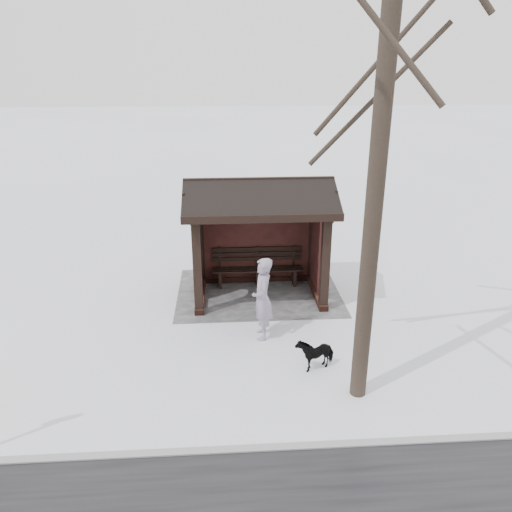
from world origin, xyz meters
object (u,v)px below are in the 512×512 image
Objects in this scene: pedestrian at (262,299)px; dog at (315,352)px; bus_shelter at (259,213)px; tree_near at (390,22)px.

pedestrian is 1.66m from dog.
pedestrian reaches higher than dog.
bus_shelter is 2.56m from pedestrian.
bus_shelter reaches higher than dog.
bus_shelter is 1.95× the size of pedestrian.
bus_shelter is 4.71× the size of dog.
pedestrian is (0.08, 2.23, -1.24)m from bus_shelter.
dog is (0.63, -0.90, -5.83)m from tree_near.
bus_shelter is 4.01m from dog.
tree_near reaches higher than pedestrian.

